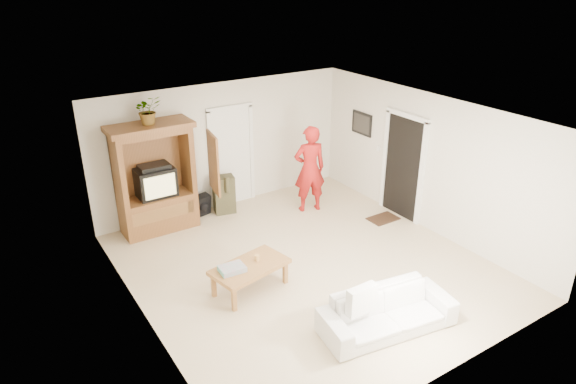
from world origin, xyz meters
The scene contains 19 objects.
floor centered at (0.00, 0.00, 0.00)m, with size 6.00×6.00×0.00m, color tan.
ceiling centered at (0.00, 0.00, 2.60)m, with size 6.00×6.00×0.00m, color white.
wall_back centered at (0.00, 3.00, 1.30)m, with size 5.50×5.50×0.00m, color silver.
wall_front centered at (0.00, -3.00, 1.30)m, with size 5.50×5.50×0.00m, color silver.
wall_left centered at (-2.75, 0.00, 1.30)m, with size 6.00×6.00×0.00m, color silver.
wall_right centered at (2.75, 0.00, 1.30)m, with size 6.00×6.00×0.00m, color silver.
armoire centered at (-1.58, 2.66, 0.91)m, with size 1.82×1.14×2.10m.
door_back centered at (0.15, 2.97, 1.02)m, with size 0.85×0.05×2.04m, color white.
doorway_right centered at (2.73, 0.60, 1.02)m, with size 0.05×0.90×2.04m, color black.
framed_picture centered at (2.73, 1.90, 1.60)m, with size 0.03×0.60×0.48m, color black.
doormat centered at (2.30, 0.60, 0.01)m, with size 0.60×0.40×0.02m, color #382316.
plant centered at (-1.60, 2.63, 2.35)m, with size 0.46×0.40×0.51m, color #4C7238.
man centered at (1.30, 1.78, 0.90)m, with size 0.66×0.43×1.81m, color #A41715.
sofa centered at (0.01, -1.95, 0.28)m, with size 1.91×0.75×0.56m, color silver.
coffee_table centered at (-1.13, -0.08, 0.39)m, with size 1.30×0.87×0.44m.
towel centered at (-1.44, -0.08, 0.48)m, with size 0.38×0.28×0.08m, color #D7476F.
candle centered at (-0.97, -0.02, 0.49)m, with size 0.08×0.08×0.10m, color tan.
backpack_black centered at (-0.68, 2.77, 0.21)m, with size 0.34×0.20×0.42m, color black, non-canonical shape.
backpack_olive centered at (-0.22, 2.63, 0.39)m, with size 0.42×0.31×0.79m, color #47442B, non-canonical shape.
Camera 1 is at (-4.32, -6.08, 4.70)m, focal length 32.00 mm.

